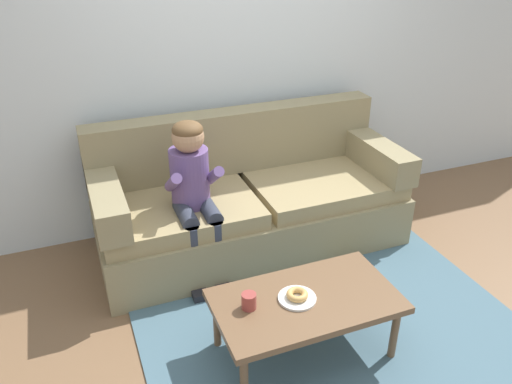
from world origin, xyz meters
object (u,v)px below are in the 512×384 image
person_child (193,186)px  mug (249,301)px  donut (297,295)px  toy_controller (360,277)px  couch (249,202)px  coffee_table (306,304)px

person_child → mug: bearing=-88.2°
donut → toy_controller: bearing=32.2°
person_child → toy_controller: bearing=-27.6°
couch → coffee_table: couch is taller
mug → toy_controller: mug is taller
person_child → mug: (0.03, -0.95, -0.24)m
couch → person_child: bearing=-156.1°
couch → person_child: 0.61m
coffee_table → person_child: size_ratio=0.92×
mug → toy_controller: size_ratio=0.40×
toy_controller → mug: bearing=-146.3°
person_child → toy_controller: size_ratio=4.87×
donut → toy_controller: size_ratio=0.53×
donut → coffee_table: bearing=-12.3°
couch → toy_controller: couch is taller
mug → toy_controller: (0.98, 0.42, -0.41)m
coffee_table → donut: 0.09m
coffee_table → toy_controller: 0.87m
donut → person_child: bearing=106.9°
donut → mug: (-0.27, 0.03, 0.01)m
couch → person_child: person_child is taller
donut → couch: bearing=81.6°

